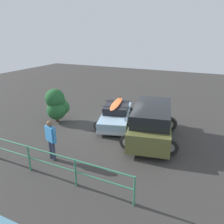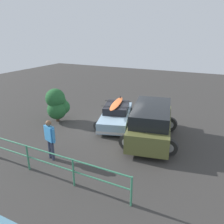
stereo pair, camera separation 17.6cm
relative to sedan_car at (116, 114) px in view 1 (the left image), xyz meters
name	(u,v)px [view 1 (the left image)]	position (x,y,z in m)	size (l,w,h in m)	color
ground_plane	(118,126)	(-0.27, 0.34, -0.59)	(44.00, 44.00, 0.02)	#383533
sedan_car	(116,114)	(0.00, 0.00, 0.00)	(2.90, 4.45, 1.48)	#8CADC6
suv_car	(151,122)	(-2.51, 1.16, 0.37)	(3.25, 4.95, 1.83)	brown
person_bystander	(51,137)	(0.88, 4.97, 0.53)	(0.69, 0.36, 1.85)	#33384C
railing_fence	(28,154)	(1.16, 6.02, 0.18)	(9.03, 0.19, 1.12)	#387F5B
bush_near_left	(57,104)	(3.50, 1.24, 0.57)	(1.32, 1.49, 2.11)	#4C3828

